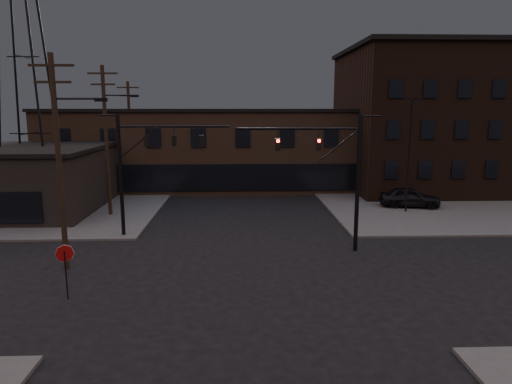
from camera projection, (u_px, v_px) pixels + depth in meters
ground at (247, 280)px, 22.47m from camera, size 140.00×140.00×0.00m
sidewalk_ne at (466, 194)px, 44.88m from camera, size 30.00×30.00×0.15m
sidewalk_nw at (12, 197)px, 43.29m from camera, size 30.00×30.00×0.15m
building_row at (243, 149)px, 49.27m from camera, size 40.00×12.00×8.00m
building_right at (453, 121)px, 47.56m from camera, size 22.00×16.00×14.00m
traffic_signal_near at (339, 168)px, 26.20m from camera, size 7.12×0.24×8.00m
traffic_signal_far at (140, 161)px, 29.19m from camera, size 7.12×0.24×8.00m
stop_sign at (65, 259)px, 19.90m from camera, size 0.72×0.33×2.48m
utility_pole_near at (60, 158)px, 23.04m from camera, size 3.70×0.28×11.00m
utility_pole_mid at (107, 138)px, 34.75m from camera, size 3.70×0.28×11.50m
utility_pole_far at (130, 134)px, 46.57m from camera, size 2.20×0.28×11.00m
transmission_tower at (23, 57)px, 37.26m from camera, size 7.00×7.00×25.00m
lot_light_a at (410, 145)px, 35.71m from camera, size 1.50×0.28×9.14m
lot_light_b at (455, 140)px, 40.84m from camera, size 1.50×0.28×9.14m
parked_car_lot_a at (410, 197)px, 38.30m from camera, size 5.19×2.88×1.67m
parked_car_lot_b at (457, 188)px, 43.77m from camera, size 4.70×3.47×1.27m
car_crossing at (236, 185)px, 46.64m from camera, size 1.85×4.14×1.32m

